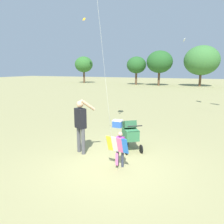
% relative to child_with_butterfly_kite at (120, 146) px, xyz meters
% --- Properties ---
extents(ground_plane, '(120.00, 120.00, 0.00)m').
position_rel_child_with_butterfly_kite_xyz_m(ground_plane, '(-0.29, 0.09, -0.62)').
color(ground_plane, '#938E5B').
extents(child_with_butterfly_kite, '(0.64, 0.37, 1.02)m').
position_rel_child_with_butterfly_kite_xyz_m(child_with_butterfly_kite, '(0.00, 0.00, 0.00)').
color(child_with_butterfly_kite, '#33384C').
rests_on(child_with_butterfly_kite, ground).
extents(person_adult_flyer, '(0.69, 0.51, 1.83)m').
position_rel_child_with_butterfly_kite_xyz_m(person_adult_flyer, '(-1.54, 0.47, 0.44)').
color(person_adult_flyer, '#4C4C51').
rests_on(person_adult_flyer, ground).
extents(stroller, '(0.90, 1.05, 1.03)m').
position_rel_child_with_butterfly_kite_xyz_m(stroller, '(-0.15, 1.40, -0.01)').
color(stroller, black).
rests_on(stroller, ground).
extents(distant_kites_cluster, '(22.56, 4.84, 7.00)m').
position_rel_child_with_butterfly_kite_xyz_m(distant_kites_cluster, '(-6.56, 23.84, 9.36)').
color(distant_kites_cluster, white).
extents(cooler_box, '(0.45, 0.33, 0.35)m').
position_rel_child_with_butterfly_kite_xyz_m(cooler_box, '(-1.61, 3.89, -0.44)').
color(cooler_box, '#2D5BB7').
rests_on(cooler_box, ground).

